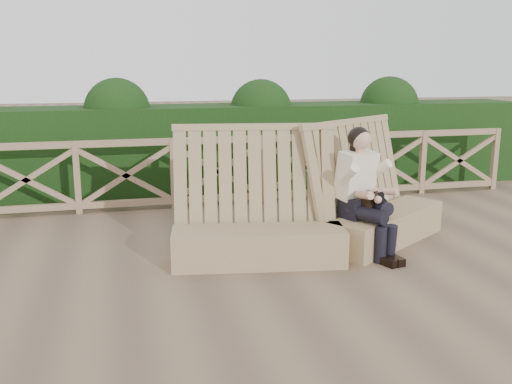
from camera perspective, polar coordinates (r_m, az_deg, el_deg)
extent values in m
plane|color=brown|center=(5.89, 2.44, -9.33)|extent=(60.00, 60.00, 0.00)
cube|color=#907A52|center=(6.42, 0.27, -5.46)|extent=(1.98, 0.79, 0.41)
cube|color=#907A52|center=(6.53, 0.06, 0.08)|extent=(1.97, 0.73, 1.53)
cube|color=#907A52|center=(7.37, 12.91, -3.41)|extent=(1.88, 1.48, 0.41)
cube|color=#907A52|center=(7.36, 11.31, 1.27)|extent=(1.85, 1.43, 1.53)
cube|color=black|center=(6.92, 10.20, -1.48)|extent=(0.48, 0.42, 0.25)
cube|color=#EDE3C3|center=(6.88, 10.00, 1.68)|extent=(0.53, 0.46, 0.59)
sphere|color=tan|center=(6.77, 10.47, 5.14)|extent=(0.30, 0.30, 0.24)
sphere|color=black|center=(6.80, 10.24, 5.37)|extent=(0.33, 0.33, 0.26)
cylinder|color=black|center=(6.70, 11.00, -2.19)|extent=(0.34, 0.54, 0.17)
cylinder|color=black|center=(6.82, 11.95, -1.29)|extent=(0.34, 0.55, 0.19)
cylinder|color=black|center=(6.61, 12.35, -5.22)|extent=(0.17, 0.17, 0.41)
cylinder|color=black|center=(6.70, 13.28, -5.05)|extent=(0.17, 0.17, 0.41)
cube|color=black|center=(6.60, 12.92, -6.81)|extent=(0.19, 0.29, 0.09)
cube|color=black|center=(6.67, 13.72, -6.66)|extent=(0.19, 0.29, 0.09)
cube|color=black|center=(6.78, 11.57, -0.88)|extent=(0.29, 0.23, 0.17)
cube|color=black|center=(6.63, 12.58, -0.63)|extent=(0.11, 0.12, 0.13)
cube|color=#7F6149|center=(8.95, -3.82, 5.22)|extent=(10.10, 0.07, 0.10)
cube|color=#7F6149|center=(9.12, -3.74, -0.59)|extent=(10.10, 0.07, 0.10)
cube|color=black|center=(10.16, -5.00, 4.38)|extent=(12.00, 1.20, 1.50)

